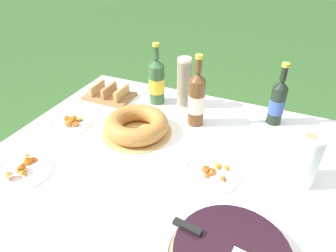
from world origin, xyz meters
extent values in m
cube|color=brown|center=(0.00, 0.00, 0.68)|extent=(1.46, 1.22, 0.03)
cylinder|color=brown|center=(-0.67, 0.55, 0.33)|extent=(0.06, 0.06, 0.66)
cylinder|color=brown|center=(0.67, 0.55, 0.33)|extent=(0.06, 0.06, 0.66)
cube|color=white|center=(0.00, 0.00, 0.70)|extent=(1.47, 1.23, 0.00)
cube|color=white|center=(0.00, 0.61, 0.64)|extent=(1.47, 0.00, 0.10)
cube|color=white|center=(-0.73, 0.00, 0.64)|extent=(0.00, 1.23, 0.10)
cube|color=black|center=(0.19, -0.31, 0.76)|extent=(0.09, 0.03, 0.01)
cylinder|color=tan|center=(-0.22, 0.13, 0.70)|extent=(0.32, 0.32, 0.01)
torus|color=#AD7033|center=(-0.22, 0.13, 0.75)|extent=(0.29, 0.29, 0.08)
cylinder|color=beige|center=(-0.11, 0.45, 0.75)|extent=(0.07, 0.07, 0.09)
cylinder|color=beige|center=(-0.11, 0.45, 0.76)|extent=(0.07, 0.07, 0.09)
cylinder|color=beige|center=(-0.11, 0.45, 0.77)|extent=(0.07, 0.07, 0.09)
cylinder|color=beige|center=(-0.11, 0.45, 0.79)|extent=(0.07, 0.07, 0.09)
cylinder|color=beige|center=(-0.11, 0.45, 0.80)|extent=(0.07, 0.07, 0.09)
cylinder|color=beige|center=(-0.11, 0.45, 0.81)|extent=(0.07, 0.07, 0.09)
cylinder|color=beige|center=(-0.11, 0.45, 0.82)|extent=(0.07, 0.07, 0.09)
cylinder|color=beige|center=(-0.11, 0.45, 0.84)|extent=(0.07, 0.07, 0.09)
cylinder|color=beige|center=(-0.11, 0.45, 0.85)|extent=(0.07, 0.07, 0.09)
cylinder|color=beige|center=(-0.11, 0.45, 0.86)|extent=(0.07, 0.07, 0.09)
cylinder|color=beige|center=(-0.11, 0.45, 0.88)|extent=(0.07, 0.07, 0.09)
cylinder|color=beige|center=(-0.11, 0.45, 0.89)|extent=(0.07, 0.07, 0.09)
cylinder|color=beige|center=(-0.11, 0.45, 0.90)|extent=(0.07, 0.07, 0.09)
cylinder|color=beige|center=(-0.11, 0.45, 0.92)|extent=(0.07, 0.07, 0.09)
torus|color=beige|center=(-0.11, 0.45, 0.96)|extent=(0.07, 0.07, 0.01)
cylinder|color=#2D562D|center=(-0.26, 0.44, 0.80)|extent=(0.08, 0.08, 0.21)
cylinder|color=yellow|center=(-0.26, 0.44, 0.80)|extent=(0.08, 0.08, 0.08)
cone|color=#2D562D|center=(-0.26, 0.44, 0.93)|extent=(0.08, 0.08, 0.04)
cylinder|color=#2D562D|center=(-0.26, 0.44, 0.98)|extent=(0.03, 0.03, 0.06)
cylinder|color=gold|center=(-0.26, 0.44, 1.02)|extent=(0.03, 0.03, 0.02)
cylinder|color=brown|center=(0.00, 0.32, 0.81)|extent=(0.08, 0.08, 0.23)
cylinder|color=beige|center=(0.00, 0.32, 0.81)|extent=(0.08, 0.08, 0.09)
cone|color=brown|center=(0.00, 0.32, 0.94)|extent=(0.08, 0.08, 0.04)
cylinder|color=brown|center=(0.00, 0.32, 1.00)|extent=(0.03, 0.03, 0.07)
cylinder|color=gold|center=(0.00, 0.32, 1.04)|extent=(0.03, 0.03, 0.02)
cylinder|color=black|center=(0.35, 0.48, 0.79)|extent=(0.07, 0.07, 0.19)
cylinder|color=#334C93|center=(0.35, 0.48, 0.79)|extent=(0.07, 0.07, 0.07)
cone|color=black|center=(0.35, 0.48, 0.90)|extent=(0.07, 0.07, 0.04)
cylinder|color=black|center=(0.35, 0.48, 0.96)|extent=(0.03, 0.03, 0.06)
cylinder|color=gold|center=(0.35, 0.48, 1.00)|extent=(0.03, 0.03, 0.02)
cylinder|color=white|center=(-0.54, 0.06, 0.70)|extent=(0.20, 0.20, 0.01)
torus|color=white|center=(-0.54, 0.06, 0.71)|extent=(0.19, 0.19, 0.01)
cone|color=#C45013|center=(-0.56, 0.07, 0.74)|extent=(0.04, 0.04, 0.04)
cone|color=#C46E1A|center=(-0.54, 0.06, 0.74)|extent=(0.06, 0.06, 0.04)
cone|color=#BC6E11|center=(-0.52, 0.10, 0.72)|extent=(0.05, 0.05, 0.03)
cone|color=#C5500B|center=(-0.51, 0.06, 0.72)|extent=(0.04, 0.04, 0.04)
cone|color=orange|center=(-0.54, 0.08, 0.73)|extent=(0.05, 0.05, 0.05)
cone|color=#C9681F|center=(-0.53, 0.04, 0.73)|extent=(0.06, 0.06, 0.05)
cylinder|color=white|center=(0.18, 0.01, 0.70)|extent=(0.22, 0.22, 0.01)
torus|color=white|center=(0.18, 0.01, 0.71)|extent=(0.22, 0.22, 0.01)
cone|color=#B6541A|center=(0.16, -0.03, 0.72)|extent=(0.04, 0.04, 0.02)
cone|color=#A64F1A|center=(0.23, -0.03, 0.73)|extent=(0.04, 0.04, 0.02)
cone|color=#CA5D18|center=(0.18, -0.01, 0.72)|extent=(0.04, 0.04, 0.04)
cone|color=#AE6818|center=(0.23, 0.03, 0.73)|extent=(0.04, 0.04, 0.03)
cone|color=#B35412|center=(0.17, 0.00, 0.72)|extent=(0.05, 0.05, 0.03)
cone|color=#CA720F|center=(0.20, 0.04, 0.72)|extent=(0.05, 0.05, 0.04)
cone|color=#B75420|center=(0.15, -0.01, 0.74)|extent=(0.05, 0.05, 0.03)
cylinder|color=white|center=(-0.49, -0.28, 0.70)|extent=(0.22, 0.22, 0.01)
torus|color=white|center=(-0.49, -0.28, 0.71)|extent=(0.22, 0.22, 0.01)
cone|color=#BA6F17|center=(-0.47, -0.30, 0.73)|extent=(0.04, 0.04, 0.03)
cone|color=#D0630B|center=(-0.50, -0.27, 0.73)|extent=(0.04, 0.04, 0.03)
cone|color=#B7530B|center=(-0.50, -0.22, 0.72)|extent=(0.04, 0.04, 0.02)
cone|color=#C85F1D|center=(-0.51, -0.34, 0.73)|extent=(0.05, 0.05, 0.05)
cone|color=#AD4B10|center=(-0.49, -0.28, 0.74)|extent=(0.06, 0.06, 0.05)
cone|color=#CD5D0C|center=(-0.51, -0.24, 0.73)|extent=(0.04, 0.04, 0.03)
cone|color=#B75D0C|center=(-0.49, -0.29, 0.73)|extent=(0.05, 0.05, 0.03)
cone|color=#BF5A1B|center=(-0.52, -0.23, 0.73)|extent=(0.04, 0.04, 0.04)
cylinder|color=white|center=(0.48, 0.10, 0.80)|extent=(0.11, 0.11, 0.20)
cylinder|color=#9E7A56|center=(0.48, 0.10, 0.90)|extent=(0.04, 0.04, 0.00)
cube|color=olive|center=(-0.53, 0.38, 0.71)|extent=(0.26, 0.18, 0.02)
cube|color=tan|center=(-0.61, 0.38, 0.74)|extent=(0.02, 0.14, 0.06)
cube|color=#9E7042|center=(-0.53, 0.38, 0.74)|extent=(0.02, 0.14, 0.06)
cube|color=#B2844C|center=(-0.45, 0.38, 0.74)|extent=(0.02, 0.14, 0.06)
camera|label=1|loc=(0.37, -0.85, 1.49)|focal=32.00mm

